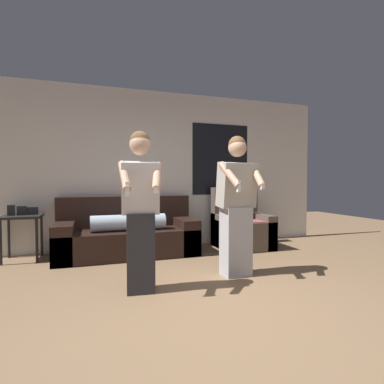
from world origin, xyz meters
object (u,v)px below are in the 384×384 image
Objects in this scene: armchair at (241,227)px; person_right at (237,205)px; couch at (128,235)px; side_table at (22,221)px; person_left at (140,210)px.

armchair is 1.67m from person_right.
couch is 2.03× the size of armchair.
armchair is 3.43m from side_table.
armchair is at bearing 38.38° from person_left.
couch is at bearing 177.69° from armchair.
person_right reaches higher than person_left.
person_left is (1.44, -1.79, 0.29)m from side_table.
person_left is (-1.97, -1.56, 0.51)m from armchair.
person_left is at bearing -141.62° from armchair.
side_table is 3.09m from person_right.
person_left is at bearing -51.21° from side_table.
armchair is 1.28× the size of side_table.
side_table is 2.32m from person_left.
couch is 1.27× the size of person_left.
side_table is at bearing 128.79° from person_left.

